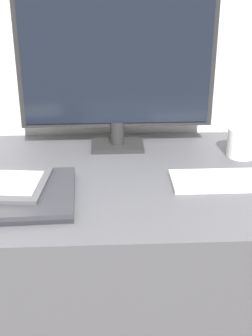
# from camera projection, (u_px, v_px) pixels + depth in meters

# --- Properties ---
(desk) EXTENTS (1.44, 0.63, 0.74)m
(desk) POSITION_uv_depth(u_px,v_px,m) (93.00, 292.00, 1.36)
(desk) COLOR #4C4C51
(desk) RESTS_ON ground_plane
(monitor) EXTENTS (0.55, 0.11, 0.43)m
(monitor) POSITION_uv_depth(u_px,v_px,m) (117.00, 69.00, 1.30)
(monitor) COLOR #262626
(monitor) RESTS_ON desk
(keyboard) EXTENTS (0.31, 0.12, 0.01)m
(keyboard) POSITION_uv_depth(u_px,v_px,m) (233.00, 180.00, 1.17)
(keyboard) COLOR silver
(keyboard) RESTS_ON desk
(laptop) EXTENTS (0.31, 0.26, 0.02)m
(laptop) POSITION_uv_depth(u_px,v_px,m) (10.00, 195.00, 1.09)
(laptop) COLOR #232328
(laptop) RESTS_ON desk
(ereader) EXTENTS (0.18, 0.20, 0.01)m
(ereader) POSITION_uv_depth(u_px,v_px,m) (12.00, 184.00, 1.11)
(ereader) COLOR #4C4C51
(ereader) RESTS_ON laptop
(coffee_mug) EXTENTS (0.12, 0.08, 0.08)m
(coffee_mug) POSITION_uv_depth(u_px,v_px,m) (243.00, 142.00, 1.32)
(coffee_mug) COLOR white
(coffee_mug) RESTS_ON desk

